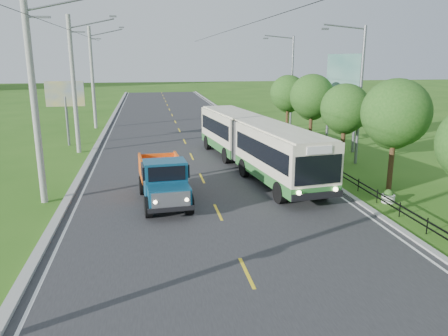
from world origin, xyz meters
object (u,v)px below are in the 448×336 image
object	(u,v)px
tree_fifth	(312,99)
billboard_left	(65,98)
tree_fourth	(345,111)
billboard_right	(343,79)
streetlight_far	(290,80)
planter_mid	(325,161)
tree_back	(288,95)
dump_truck	(163,177)
tree_third	(395,117)
bus	(254,140)
pole_near	(35,100)
planter_near	(388,197)
streetlight_mid	(358,91)
pole_mid	(74,85)
planter_far	(288,139)
pole_far	(93,77)

from	to	relation	value
tree_fifth	billboard_left	distance (m)	19.74
tree_fourth	billboard_right	xyz separation A→B (m)	(2.44, 5.86, 1.76)
streetlight_far	planter_mid	world-z (taller)	streetlight_far
tree_back	dump_truck	distance (m)	22.11
billboard_right	dump_truck	bearing A→B (deg)	-140.54
planter_mid	billboard_right	xyz separation A→B (m)	(3.70, 6.00, 5.06)
tree_third	planter_mid	bearing A→B (deg)	102.10
billboard_left	bus	world-z (taller)	billboard_left
pole_near	planter_near	distance (m)	17.79
billboard_left	bus	distance (m)	16.81
tree_fifth	streetlight_far	bearing A→B (deg)	84.29
planter_near	billboard_right	bearing A→B (deg)	75.20
streetlight_mid	tree_fifth	bearing A→B (deg)	97.29
tree_fourth	planter_mid	bearing A→B (deg)	-173.61
tree_back	billboard_right	size ratio (longest dim) A/B	0.75
pole_near	pole_mid	xyz separation A→B (m)	(0.00, 12.00, 0.00)
streetlight_far	planter_far	distance (m)	7.84
streetlight_far	bus	size ratio (longest dim) A/B	0.54
planter_near	bus	world-z (taller)	bus
tree_back	tree_fourth	bearing A→B (deg)	-90.00
pole_far	dump_truck	bearing A→B (deg)	-76.87
tree_third	planter_mid	size ratio (longest dim) A/B	8.96
pole_mid	bus	world-z (taller)	pole_mid
planter_far	billboard_left	bearing A→B (deg)	173.69
planter_mid	tree_fifth	bearing A→B (deg)	78.44
planter_near	planter_far	distance (m)	16.00
pole_mid	billboard_right	xyz separation A→B (m)	(20.56, -1.00, 0.25)
dump_truck	streetlight_far	bearing A→B (deg)	52.63
pole_mid	planter_near	bearing A→B (deg)	-41.65
pole_far	dump_truck	size ratio (longest dim) A/B	1.77
planter_far	dump_truck	size ratio (longest dim) A/B	0.12
streetlight_mid	billboard_right	size ratio (longest dim) A/B	1.24
pole_near	planter_mid	size ratio (longest dim) A/B	14.93
planter_mid	bus	distance (m)	5.30
pole_near	tree_fifth	size ratio (longest dim) A/B	1.72
pole_mid	planter_mid	size ratio (longest dim) A/B	14.93
pole_far	tree_third	size ratio (longest dim) A/B	1.67
planter_near	planter_mid	bearing A→B (deg)	90.00
streetlight_mid	tree_third	bearing A→B (deg)	-97.64
streetlight_mid	billboard_left	bearing A→B (deg)	153.60
billboard_left	pole_far	bearing A→B (deg)	82.17
pole_near	pole_far	xyz separation A→B (m)	(0.00, 24.00, 0.00)
pole_near	tree_back	world-z (taller)	pole_near
tree_fifth	planter_far	bearing A→B (deg)	124.05
planter_mid	pole_far	bearing A→B (deg)	131.59
planter_mid	billboard_left	size ratio (longest dim) A/B	0.13
pole_near	billboard_right	xyz separation A→B (m)	(20.56, 11.00, 0.25)
pole_mid	billboard_left	world-z (taller)	pole_mid
pole_near	billboard_left	bearing A→B (deg)	94.72
streetlight_mid	planter_far	bearing A→B (deg)	104.32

